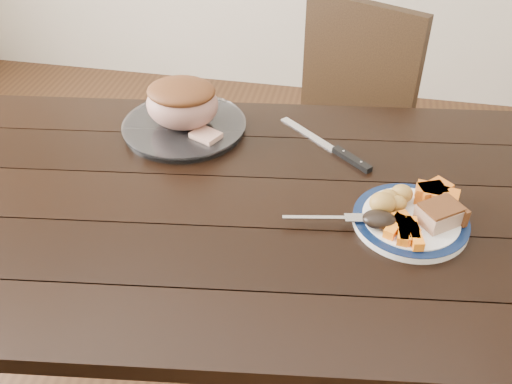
% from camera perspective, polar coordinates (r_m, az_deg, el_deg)
% --- Properties ---
extents(dining_table, '(1.70, 1.10, 0.75)m').
position_cam_1_polar(dining_table, '(1.35, -3.17, -3.85)').
color(dining_table, black).
rests_on(dining_table, ground).
extents(chair_far, '(0.56, 0.57, 0.93)m').
position_cam_1_polar(chair_far, '(1.99, 8.24, 6.32)').
color(chair_far, black).
rests_on(chair_far, ground).
extents(dinner_plate, '(0.25, 0.25, 0.02)m').
position_cam_1_polar(dinner_plate, '(1.27, 15.17, -2.84)').
color(dinner_plate, white).
rests_on(dinner_plate, dining_table).
extents(plate_rim, '(0.25, 0.25, 0.02)m').
position_cam_1_polar(plate_rim, '(1.26, 15.23, -2.55)').
color(plate_rim, '#0B1837').
rests_on(plate_rim, dinner_plate).
extents(serving_platter, '(0.32, 0.32, 0.02)m').
position_cam_1_polar(serving_platter, '(1.54, -7.17, 6.42)').
color(serving_platter, white).
rests_on(serving_platter, dining_table).
extents(pork_slice, '(0.11, 0.10, 0.04)m').
position_cam_1_polar(pork_slice, '(1.25, 17.87, -2.19)').
color(pork_slice, tan).
rests_on(pork_slice, dinner_plate).
extents(roasted_potatoes, '(0.09, 0.09, 0.05)m').
position_cam_1_polar(roasted_potatoes, '(1.26, 13.34, -0.76)').
color(roasted_potatoes, gold).
rests_on(roasted_potatoes, dinner_plate).
extents(carrot_batons, '(0.08, 0.11, 0.02)m').
position_cam_1_polar(carrot_batons, '(1.21, 14.71, -3.64)').
color(carrot_batons, orange).
rests_on(carrot_batons, dinner_plate).
extents(pumpkin_wedges, '(0.10, 0.09, 0.04)m').
position_cam_1_polar(pumpkin_wedges, '(1.30, 17.49, -0.26)').
color(pumpkin_wedges, orange).
rests_on(pumpkin_wedges, dinner_plate).
extents(dark_mushroom, '(0.07, 0.05, 0.03)m').
position_cam_1_polar(dark_mushroom, '(1.21, 12.23, -2.70)').
color(dark_mushroom, black).
rests_on(dark_mushroom, dinner_plate).
extents(fork, '(0.18, 0.05, 0.00)m').
position_cam_1_polar(fork, '(1.22, 7.48, -2.63)').
color(fork, silver).
rests_on(fork, dinner_plate).
extents(roast_joint, '(0.19, 0.16, 0.12)m').
position_cam_1_polar(roast_joint, '(1.51, -7.37, 8.68)').
color(roast_joint, '#AA7468').
rests_on(roast_joint, serving_platter).
extents(cut_slice, '(0.09, 0.08, 0.02)m').
position_cam_1_polar(cut_slice, '(1.47, -5.03, 5.61)').
color(cut_slice, tan).
rests_on(cut_slice, serving_platter).
extents(carving_knife, '(0.26, 0.23, 0.01)m').
position_cam_1_polar(carving_knife, '(1.45, 8.44, 3.92)').
color(carving_knife, silver).
rests_on(carving_knife, dining_table).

